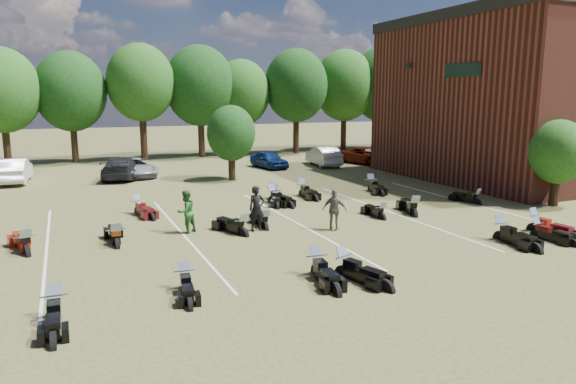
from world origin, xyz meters
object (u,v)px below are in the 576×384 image
motorcycle_7 (27,255)px  motorcycle_0 (56,318)px  car_4 (269,159)px  motorcycle_14 (138,214)px  person_green (186,212)px  motorcycle_3 (316,275)px  person_black (257,209)px  person_grey (335,210)px

motorcycle_7 → motorcycle_0: bearing=86.0°
car_4 → motorcycle_14: car_4 is taller
person_green → motorcycle_3: person_green is taller
motorcycle_0 → motorcycle_14: motorcycle_14 is taller
motorcycle_0 → motorcycle_7: size_ratio=0.89×
person_black → motorcycle_14: person_black is taller
person_grey → motorcycle_7: 11.66m
car_4 → motorcycle_0: car_4 is taller
car_4 → motorcycle_3: 24.37m
car_4 → motorcycle_7: size_ratio=1.60×
motorcycle_3 → motorcycle_14: 11.69m
motorcycle_7 → motorcycle_3: bearing=132.0°
motorcycle_3 → motorcycle_7: size_ratio=0.93×
motorcycle_0 → motorcycle_3: bearing=2.5°
car_4 → motorcycle_0: (-15.00, -23.37, -0.67)m
motorcycle_3 → motorcycle_14: size_ratio=1.00×
person_grey → motorcycle_14: size_ratio=0.75×
car_4 → person_green: (-10.15, -16.54, 0.22)m
motorcycle_3 → car_4: bearing=78.7°
person_black → person_grey: person_black is taller
person_green → person_grey: size_ratio=1.03×
motorcycle_0 → person_black: bearing=39.1°
person_green → motorcycle_7: size_ratio=0.72×
car_4 → person_green: person_green is taller
person_green → person_grey: person_green is taller
person_grey → motorcycle_7: person_grey is taller
person_black → motorcycle_0: 9.70m
person_green → motorcycle_0: bearing=24.2°
person_grey → motorcycle_7: (-11.56, 1.28, -0.86)m
motorcycle_0 → motorcycle_7: bearing=99.8°
motorcycle_7 → motorcycle_14: motorcycle_7 is taller
person_black → person_green: 2.87m
person_black → motorcycle_3: size_ratio=0.82×
person_grey → person_green: bearing=19.8°
motorcycle_7 → motorcycle_14: 6.79m
person_green → motorcycle_14: size_ratio=0.77×
person_green → motorcycle_0: person_green is taller
person_black → motorcycle_7: bearing=178.7°
person_black → motorcycle_14: bearing=127.5°
person_black → person_green: size_ratio=1.06×
person_green → motorcycle_0: size_ratio=0.81×
person_green → motorcycle_3: (2.58, -6.62, -0.89)m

